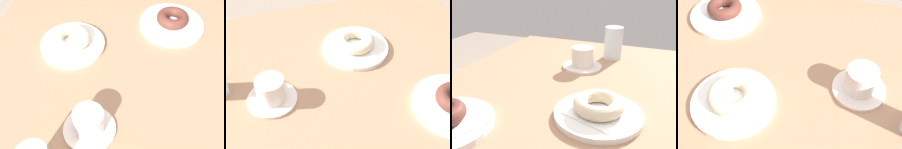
{
  "view_description": "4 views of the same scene",
  "coord_description": "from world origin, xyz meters",
  "views": [
    {
      "loc": [
        0.51,
        0.15,
        1.4
      ],
      "look_at": [
        0.03,
        0.04,
        0.81
      ],
      "focal_mm": 45.88,
      "sensor_mm": 36.0,
      "label": 1
    },
    {
      "loc": [
        0.2,
        0.64,
        1.44
      ],
      "look_at": [
        -0.0,
        0.01,
        0.8
      ],
      "focal_mm": 54.97,
      "sensor_mm": 36.0,
      "label": 2
    },
    {
      "loc": [
        -0.57,
        -0.22,
        1.08
      ],
      "look_at": [
        0.02,
        0.02,
        0.8
      ],
      "focal_mm": 39.65,
      "sensor_mm": 36.0,
      "label": 3
    },
    {
      "loc": [
        0.15,
        -0.46,
        1.34
      ],
      "look_at": [
        0.01,
        -0.02,
        0.81
      ],
      "focal_mm": 46.86,
      "sensor_mm": 36.0,
      "label": 4
    }
  ],
  "objects": [
    {
      "name": "donut_chocolate_ring",
      "position": [
        -0.26,
        0.19,
        0.8
      ],
      "size": [
        0.1,
        0.1,
        0.03
      ],
      "primitive_type": "torus",
      "color": "brown",
      "rests_on": "napkin_chocolate_ring"
    },
    {
      "name": "coffee_cup",
      "position": [
        0.18,
        0.02,
        0.8
      ],
      "size": [
        0.13,
        0.13,
        0.07
      ],
      "color": "silver",
      "rests_on": "table"
    },
    {
      "name": "table",
      "position": [
        0.0,
        0.0,
        0.68
      ],
      "size": [
        0.99,
        0.79,
        0.77
      ],
      "color": "#9F7356",
      "rests_on": "ground_plane"
    },
    {
      "name": "napkin_chocolate_ring",
      "position": [
        -0.26,
        0.19,
        0.78
      ],
      "size": [
        0.2,
        0.2,
        0.0
      ],
      "primitive_type": "cube",
      "rotation": [
        0.0,
        0.0,
        -0.44
      ],
      "color": "white",
      "rests_on": "plate_chocolate_ring"
    },
    {
      "name": "plate_sugar_ring",
      "position": [
        -0.1,
        -0.11,
        0.77
      ],
      "size": [
        0.2,
        0.2,
        0.01
      ],
      "primitive_type": "cylinder",
      "color": "white",
      "rests_on": "table"
    },
    {
      "name": "napkin_sugar_ring",
      "position": [
        -0.1,
        -0.11,
        0.78
      ],
      "size": [
        0.15,
        0.15,
        0.0
      ],
      "primitive_type": "cube",
      "rotation": [
        0.0,
        0.0,
        -0.32
      ],
      "color": "white",
      "rests_on": "plate_sugar_ring"
    },
    {
      "name": "donut_sugar_ring",
      "position": [
        -0.1,
        -0.11,
        0.8
      ],
      "size": [
        0.11,
        0.11,
        0.03
      ],
      "primitive_type": "torus",
      "color": "beige",
      "rests_on": "napkin_sugar_ring"
    },
    {
      "name": "plate_chocolate_ring",
      "position": [
        -0.26,
        0.19,
        0.77
      ],
      "size": [
        0.21,
        0.21,
        0.01
      ],
      "primitive_type": "cylinder",
      "color": "white",
      "rests_on": "table"
    }
  ]
}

